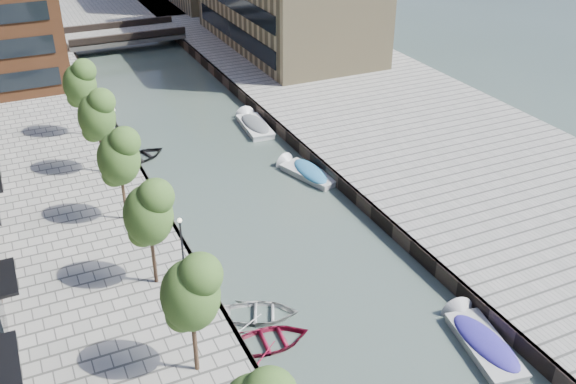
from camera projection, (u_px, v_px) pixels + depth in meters
water at (216, 156)px, 49.37m from camera, size 300.00×300.00×0.00m
quay_right at (392, 116)px, 55.00m from camera, size 20.00×140.00×1.00m
quay_wall_left at (137, 165)px, 46.89m from camera, size 0.25×140.00×1.00m
quay_wall_right at (288, 136)px, 51.37m from camera, size 0.25×140.00×1.00m
bridge at (124, 35)px, 74.05m from camera, size 13.00×6.00×1.30m
tree_2 at (190, 291)px, 26.24m from camera, size 2.50×2.50×5.95m
tree_3 at (148, 211)px, 31.78m from camera, size 2.50×2.50×5.95m
tree_4 at (118, 155)px, 37.33m from camera, size 2.50×2.50×5.95m
tree_5 at (96, 114)px, 42.87m from camera, size 2.50×2.50×5.95m
tree_6 at (79, 82)px, 48.42m from camera, size 2.50×2.50×5.95m
lamp_1 at (182, 245)px, 32.34m from camera, size 0.24×0.24×4.12m
lamp_2 at (116, 130)px, 45.02m from camera, size 0.24×0.24×4.12m
sloop_2 at (270, 344)px, 31.15m from camera, size 4.29×3.23×0.84m
sloop_3 at (260, 316)px, 32.93m from camera, size 4.81×4.20×0.83m
sloop_4 at (141, 159)px, 48.95m from camera, size 4.77×4.04×0.84m
motorboat_0 at (480, 340)px, 31.10m from camera, size 2.76×5.56×1.77m
motorboat_3 at (305, 172)px, 46.56m from camera, size 3.24×5.39×1.70m
motorboat_4 at (253, 125)px, 54.16m from camera, size 2.31×5.58×1.81m
car at (253, 44)px, 69.77m from camera, size 2.85×4.47×1.42m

